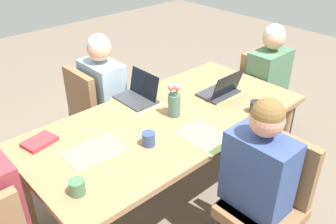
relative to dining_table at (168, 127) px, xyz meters
name	(u,v)px	position (x,y,z in m)	size (l,w,h in m)	color
ground_plane	(168,197)	(0.00, 0.00, -0.68)	(10.00, 10.00, 0.00)	#756656
dining_table	(168,127)	(0.00, 0.00, 0.00)	(2.08, 1.01, 0.76)	#9E754C
chair_near_left_near	(269,197)	(0.11, -0.82, -0.18)	(0.44, 0.44, 0.90)	olive
person_near_left_near	(255,194)	(0.03, -0.76, -0.16)	(0.36, 0.40, 1.19)	#2D2D33
chair_far_left_far	(94,110)	(-0.10, 0.86, -0.18)	(0.44, 0.44, 0.90)	olive
person_far_left_far	(105,107)	(-0.03, 0.80, -0.16)	(0.36, 0.40, 1.19)	#2D2D33
chair_head_right_right_near	(262,91)	(1.32, 0.07, -0.18)	(0.44, 0.44, 0.90)	olive
person_head_right_right_near	(265,93)	(1.26, -0.01, -0.16)	(0.40, 0.36, 1.19)	#2D2D33
flower_vase	(174,102)	(0.06, 0.00, 0.18)	(0.10, 0.10, 0.27)	#4C6B60
placemat_near_left_near	(205,137)	(0.02, -0.34, 0.08)	(0.36, 0.26, 0.00)	#9EBC66
placemat_head_left_left_mid	(94,151)	(-0.61, 0.01, 0.08)	(0.36, 0.26, 0.00)	#9EBC66
placemat_far_left_far	(137,102)	(-0.01, 0.34, 0.08)	(0.36, 0.26, 0.00)	#9EBC66
placemat_head_right_right_near	(222,93)	(0.59, 0.00, 0.08)	(0.36, 0.26, 0.00)	#9EBC66
laptop_far_left_far	(138,95)	(0.02, 0.36, 0.12)	(0.22, 0.32, 0.21)	#38383D
laptop_head_right_right_near	(221,90)	(0.55, -0.03, 0.12)	(0.32, 0.22, 0.21)	#38383D
coffee_mug_near_left	(255,107)	(0.53, -0.37, 0.12)	(0.08, 0.08, 0.09)	#232328
coffee_mug_near_right	(149,139)	(-0.31, -0.16, 0.12)	(0.09, 0.09, 0.09)	#33477A
coffee_mug_centre_left	(77,187)	(-0.88, -0.25, 0.12)	(0.09, 0.09, 0.08)	#47704C
book_red_cover	(40,142)	(-0.82, 0.32, 0.09)	(0.20, 0.14, 0.03)	#B73338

